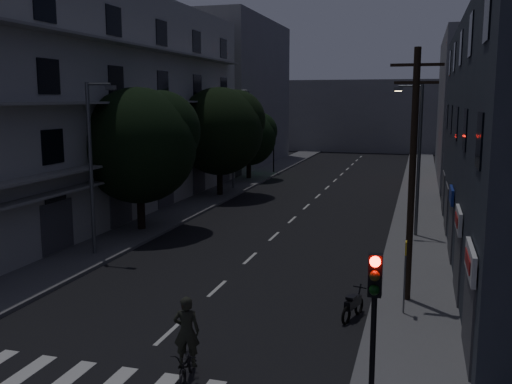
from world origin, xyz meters
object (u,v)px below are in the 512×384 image
Objects in this scene: traffic_signal_near at (374,308)px; motorcycle at (353,306)px; utility_pole at (412,171)px; bus_stop_sign at (405,264)px; cyclist at (187,354)px.

traffic_signal_near is 7.73m from motorcycle.
utility_pole is 3.33m from bus_stop_sign.
traffic_signal_near is 1.72× the size of cyclist.
bus_stop_sign is at bearing -92.85° from utility_pole.
bus_stop_sign is (0.45, 7.72, -1.21)m from traffic_signal_near.
traffic_signal_near is at bearing -63.67° from motorcycle.
utility_pole is 3.78× the size of cyclist.
utility_pole is at bearing 42.77° from cyclist.
cyclist is (-5.30, -6.30, -1.09)m from bus_stop_sign.
bus_stop_sign is (-0.07, -1.49, -2.98)m from utility_pole.
bus_stop_sign reaches higher than motorcycle.
utility_pole is 10.30m from cyclist.
utility_pole is at bearing 86.73° from traffic_signal_near.
bus_stop_sign is 1.52× the size of motorcycle.
traffic_signal_near is 0.46× the size of utility_pole.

